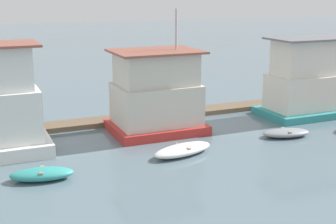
{
  "coord_description": "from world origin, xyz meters",
  "views": [
    {
      "loc": [
        -9.89,
        -24.06,
        7.88
      ],
      "look_at": [
        0.0,
        -1.0,
        1.4
      ],
      "focal_mm": 50.0,
      "sensor_mm": 36.0,
      "label": 1
    }
  ],
  "objects_px": {
    "dinghy_grey": "(286,133)",
    "mooring_post_near_left": "(179,109)",
    "dinghy_teal": "(42,174)",
    "mooring_post_centre": "(161,109)",
    "dinghy_white": "(183,150)",
    "mooring_post_far_left": "(17,127)",
    "houseboat_teal": "(307,81)",
    "houseboat_red": "(156,94)"
  },
  "relations": [
    {
      "from": "houseboat_red",
      "to": "dinghy_grey",
      "type": "xyz_separation_m",
      "value": [
        6.28,
        -3.85,
        -1.96
      ]
    },
    {
      "from": "houseboat_red",
      "to": "mooring_post_far_left",
      "type": "distance_m",
      "value": 7.87
    },
    {
      "from": "houseboat_teal",
      "to": "dinghy_white",
      "type": "distance_m",
      "value": 11.54
    },
    {
      "from": "dinghy_teal",
      "to": "mooring_post_near_left",
      "type": "xyz_separation_m",
      "value": [
        9.41,
        6.45,
        0.5
      ]
    },
    {
      "from": "dinghy_white",
      "to": "mooring_post_centre",
      "type": "xyz_separation_m",
      "value": [
        1.29,
        5.93,
        0.59
      ]
    },
    {
      "from": "mooring_post_far_left",
      "to": "houseboat_teal",
      "type": "bearing_deg",
      "value": -6.39
    },
    {
      "from": "dinghy_grey",
      "to": "mooring_post_near_left",
      "type": "bearing_deg",
      "value": 126.66
    },
    {
      "from": "dinghy_teal",
      "to": "mooring_post_centre",
      "type": "distance_m",
      "value": 10.46
    },
    {
      "from": "houseboat_red",
      "to": "houseboat_teal",
      "type": "bearing_deg",
      "value": -2.0
    },
    {
      "from": "houseboat_red",
      "to": "mooring_post_centre",
      "type": "bearing_deg",
      "value": 58.79
    },
    {
      "from": "dinghy_teal",
      "to": "mooring_post_far_left",
      "type": "bearing_deg",
      "value": 92.84
    },
    {
      "from": "dinghy_teal",
      "to": "dinghy_grey",
      "type": "distance_m",
      "value": 13.53
    },
    {
      "from": "houseboat_teal",
      "to": "dinghy_white",
      "type": "xyz_separation_m",
      "value": [
        -10.67,
        -3.92,
        -1.99
      ]
    },
    {
      "from": "houseboat_teal",
      "to": "dinghy_grey",
      "type": "relative_size",
      "value": 2.01
    },
    {
      "from": "mooring_post_centre",
      "to": "houseboat_teal",
      "type": "bearing_deg",
      "value": -12.07
    },
    {
      "from": "mooring_post_near_left",
      "to": "houseboat_teal",
      "type": "bearing_deg",
      "value": -13.76
    },
    {
      "from": "houseboat_teal",
      "to": "mooring_post_far_left",
      "type": "distance_m",
      "value": 18.1
    },
    {
      "from": "dinghy_grey",
      "to": "mooring_post_near_left",
      "type": "relative_size",
      "value": 1.89
    },
    {
      "from": "houseboat_red",
      "to": "houseboat_teal",
      "type": "xyz_separation_m",
      "value": [
        10.38,
        -0.36,
        0.06
      ]
    },
    {
      "from": "dinghy_teal",
      "to": "mooring_post_centre",
      "type": "xyz_separation_m",
      "value": [
        8.22,
        6.45,
        0.59
      ]
    },
    {
      "from": "mooring_post_far_left",
      "to": "mooring_post_centre",
      "type": "xyz_separation_m",
      "value": [
        8.54,
        0.0,
        0.17
      ]
    },
    {
      "from": "dinghy_grey",
      "to": "dinghy_teal",
      "type": "bearing_deg",
      "value": -175.99
    },
    {
      "from": "houseboat_teal",
      "to": "mooring_post_near_left",
      "type": "height_order",
      "value": "houseboat_teal"
    },
    {
      "from": "houseboat_red",
      "to": "mooring_post_far_left",
      "type": "xyz_separation_m",
      "value": [
        -7.54,
        1.64,
        -1.51
      ]
    },
    {
      "from": "mooring_post_far_left",
      "to": "mooring_post_centre",
      "type": "distance_m",
      "value": 8.54
    },
    {
      "from": "dinghy_white",
      "to": "mooring_post_centre",
      "type": "height_order",
      "value": "mooring_post_centre"
    },
    {
      "from": "houseboat_teal",
      "to": "mooring_post_centre",
      "type": "distance_m",
      "value": 9.7
    },
    {
      "from": "dinghy_white",
      "to": "mooring_post_centre",
      "type": "relative_size",
      "value": 2.1
    },
    {
      "from": "houseboat_teal",
      "to": "dinghy_teal",
      "type": "height_order",
      "value": "houseboat_teal"
    },
    {
      "from": "mooring_post_centre",
      "to": "mooring_post_near_left",
      "type": "xyz_separation_m",
      "value": [
        1.19,
        0.0,
        -0.09
      ]
    },
    {
      "from": "mooring_post_far_left",
      "to": "dinghy_grey",
      "type": "bearing_deg",
      "value": -21.69
    },
    {
      "from": "dinghy_white",
      "to": "dinghy_grey",
      "type": "relative_size",
      "value": 1.23
    },
    {
      "from": "dinghy_teal",
      "to": "mooring_post_far_left",
      "type": "xyz_separation_m",
      "value": [
        -0.32,
        6.45,
        0.41
      ]
    },
    {
      "from": "houseboat_teal",
      "to": "mooring_post_centre",
      "type": "relative_size",
      "value": 3.42
    },
    {
      "from": "dinghy_teal",
      "to": "dinghy_white",
      "type": "height_order",
      "value": "dinghy_teal"
    },
    {
      "from": "mooring_post_far_left",
      "to": "mooring_post_centre",
      "type": "relative_size",
      "value": 0.8
    },
    {
      "from": "dinghy_grey",
      "to": "mooring_post_far_left",
      "type": "height_order",
      "value": "mooring_post_far_left"
    },
    {
      "from": "houseboat_teal",
      "to": "mooring_post_near_left",
      "type": "bearing_deg",
      "value": 166.24
    },
    {
      "from": "dinghy_white",
      "to": "dinghy_grey",
      "type": "bearing_deg",
      "value": 3.75
    },
    {
      "from": "houseboat_teal",
      "to": "mooring_post_near_left",
      "type": "relative_size",
      "value": 3.8
    },
    {
      "from": "dinghy_grey",
      "to": "mooring_post_near_left",
      "type": "xyz_separation_m",
      "value": [
        -4.09,
        5.5,
        0.54
      ]
    },
    {
      "from": "dinghy_white",
      "to": "mooring_post_far_left",
      "type": "bearing_deg",
      "value": 140.73
    }
  ]
}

